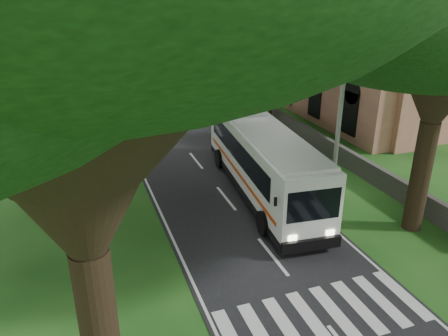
{
  "coord_description": "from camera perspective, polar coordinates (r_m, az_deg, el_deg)",
  "views": [
    {
      "loc": [
        -7.42,
        -12.49,
        11.0
      ],
      "look_at": [
        -0.39,
        7.26,
        2.2
      ],
      "focal_mm": 35.0,
      "sensor_mm": 36.0,
      "label": 1
    }
  ],
  "objects": [
    {
      "name": "pole_near",
      "position": [
        23.56,
        14.74,
        5.19
      ],
      "size": [
        1.6,
        0.24,
        8.0
      ],
      "color": "gray",
      "rests_on": "ground"
    },
    {
      "name": "distant_car_a",
      "position": [
        57.67,
        -12.97,
        11.91
      ],
      "size": [
        2.56,
        4.16,
        1.32
      ],
      "primitive_type": "imported",
      "rotation": [
        0.0,
        0.0,
        2.87
      ],
      "color": "#A8A7AC",
      "rests_on": "road"
    },
    {
      "name": "distant_car_b",
      "position": [
        70.77,
        -15.61,
        13.55
      ],
      "size": [
        2.5,
        3.98,
        1.24
      ],
      "primitive_type": "imported",
      "rotation": [
        0.0,
        0.0,
        -0.34
      ],
      "color": "navy",
      "rests_on": "road"
    },
    {
      "name": "pole_far",
      "position": [
        60.28,
        -7.39,
        16.1
      ],
      "size": [
        1.6,
        0.24,
        8.0
      ],
      "color": "gray",
      "rests_on": "ground"
    },
    {
      "name": "pole_mid",
      "position": [
        41.17,
        -1.06,
        13.23
      ],
      "size": [
        1.6,
        0.24,
        8.0
      ],
      "color": "gray",
      "rests_on": "ground"
    },
    {
      "name": "crosswalk",
      "position": [
        16.91,
        12.5,
        -18.46
      ],
      "size": [
        8.0,
        3.0,
        0.01
      ],
      "primitive_type": "cube",
      "color": "silver",
      "rests_on": "ground"
    },
    {
      "name": "coach_bus",
      "position": [
        24.46,
        4.92,
        1.36
      ],
      "size": [
        4.0,
        13.46,
        3.91
      ],
      "rotation": [
        0.0,
        0.0,
        -0.09
      ],
      "color": "white",
      "rests_on": "ground"
    },
    {
      "name": "road",
      "position": [
        39.76,
        -8.13,
        6.49
      ],
      "size": [
        8.0,
        120.0,
        0.04
      ],
      "primitive_type": "cube",
      "color": "black",
      "rests_on": "ground"
    },
    {
      "name": "ground",
      "position": [
        18.22,
        9.14,
        -14.71
      ],
      "size": [
        140.0,
        140.0,
        0.0
      ],
      "primitive_type": "plane",
      "color": "#194914",
      "rests_on": "ground"
    },
    {
      "name": "pedestrian",
      "position": [
        23.38,
        -16.15,
        -4.06
      ],
      "size": [
        0.39,
        0.59,
        1.61
      ],
      "primitive_type": "imported",
      "rotation": [
        0.0,
        0.0,
        1.56
      ],
      "color": "black",
      "rests_on": "ground"
    },
    {
      "name": "distant_car_c",
      "position": [
        79.17,
        -13.69,
        14.72
      ],
      "size": [
        2.4,
        5.17,
        1.46
      ],
      "primitive_type": "imported",
      "rotation": [
        0.0,
        0.0,
        3.07
      ],
      "color": "#9B3616",
      "rests_on": "road"
    },
    {
      "name": "church",
      "position": [
        42.83,
        17.33,
        13.6
      ],
      "size": [
        14.0,
        24.0,
        11.6
      ],
      "color": "#BB6C5B",
      "rests_on": "ground"
    },
    {
      "name": "property_wall",
      "position": [
        41.34,
        4.52,
        8.13
      ],
      "size": [
        0.35,
        50.0,
        1.2
      ],
      "primitive_type": "cube",
      "color": "#383533",
      "rests_on": "ground"
    }
  ]
}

